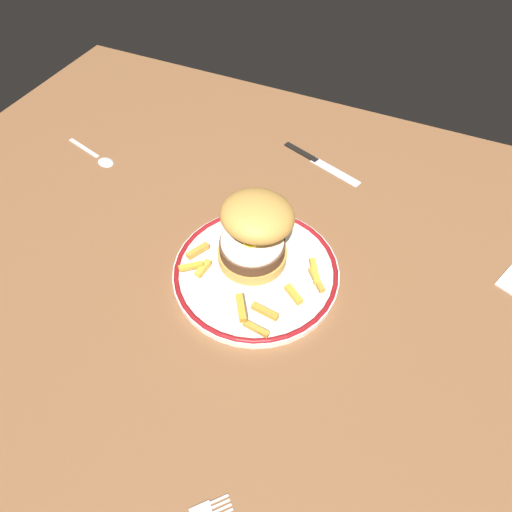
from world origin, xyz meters
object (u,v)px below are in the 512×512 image
Objects in this scene: burger at (255,230)px; knife at (315,159)px; dinner_plate at (256,271)px; spoon at (101,158)px.

burger reaches higher than knife.
burger is (-1.22, 2.38, 6.50)cm from dinner_plate.
knife is at bearing 89.59° from burger.
burger is 0.88× the size of knife.
burger is at bearing 117.05° from dinner_plate.
burger is 28.74cm from knife.
spoon is at bearing 161.90° from dinner_plate.
burger reaches higher than dinner_plate.
knife is (0.20, 27.86, -7.08)cm from burger.
burger is at bearing -15.39° from spoon.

